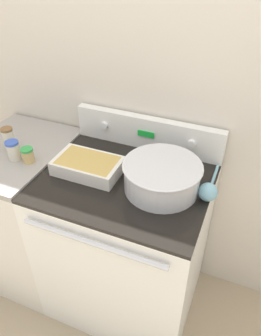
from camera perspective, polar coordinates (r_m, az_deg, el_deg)
kitchen_wall at (r=1.68m, az=4.05°, el=13.87°), size 8.00×0.05×2.50m
stove_range at (r=1.87m, az=-0.78°, el=-13.19°), size 0.80×0.69×0.93m
control_panel at (r=1.73m, az=3.06°, el=6.14°), size 0.80×0.07×0.18m
side_counter at (r=2.13m, az=-17.25°, el=-7.35°), size 0.50×0.66×0.94m
mixing_bowl at (r=1.45m, az=5.50°, el=-1.27°), size 0.35×0.35×0.13m
casserole_dish at (r=1.58m, az=-7.41°, el=0.50°), size 0.32×0.20×0.07m
ladle at (r=1.46m, az=13.43°, el=-3.93°), size 0.08×0.30×0.08m
spice_jar_green_cap at (r=1.70m, az=-17.45°, el=2.17°), size 0.06×0.06×0.08m
spice_jar_blue_cap at (r=1.73m, az=-19.73°, el=2.91°), size 0.07×0.07×0.10m
spice_jar_brown_cap at (r=1.82m, az=-20.45°, el=4.79°), size 0.06×0.06×0.12m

